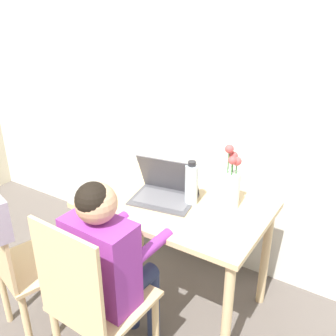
{
  "coord_description": "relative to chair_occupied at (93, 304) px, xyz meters",
  "views": [
    {
      "loc": [
        1.0,
        0.07,
        1.81
      ],
      "look_at": [
        -0.04,
        1.72,
        0.88
      ],
      "focal_mm": 42.0,
      "sensor_mm": 36.0,
      "label": 1
    }
  ],
  "objects": [
    {
      "name": "person_seated",
      "position": [
        0.01,
        0.12,
        0.19
      ],
      "size": [
        0.35,
        0.43,
        1.08
      ],
      "rotation": [
        0.0,
        0.0,
        3.1
      ],
      "color": "purple",
      "rests_on": "ground_plane"
    },
    {
      "name": "dining_table",
      "position": [
        0.04,
        0.66,
        0.11
      ],
      "size": [
        1.01,
        0.64,
        0.7
      ],
      "color": "#D6B784",
      "rests_on": "ground_plane"
    },
    {
      "name": "water_bottle",
      "position": [
        0.11,
        0.7,
        0.33
      ],
      "size": [
        0.07,
        0.07,
        0.25
      ],
      "color": "silver",
      "rests_on": "dining_table"
    },
    {
      "name": "wall_back",
      "position": [
        0.01,
        1.2,
        0.76
      ],
      "size": [
        6.4,
        0.05,
        2.5
      ],
      "color": "silver",
      "rests_on": "ground_plane"
    },
    {
      "name": "flower_vase",
      "position": [
        0.31,
        0.78,
        0.35
      ],
      "size": [
        0.1,
        0.1,
        0.36
      ],
      "color": "silver",
      "rests_on": "dining_table"
    },
    {
      "name": "laptop",
      "position": [
        -0.04,
        0.67,
        0.27
      ],
      "size": [
        0.38,
        0.31,
        0.24
      ],
      "rotation": [
        0.0,
        0.0,
        0.17
      ],
      "color": "#4C4C51",
      "rests_on": "dining_table"
    },
    {
      "name": "chair_occupied",
      "position": [
        0.0,
        0.0,
        0.0
      ],
      "size": [
        0.42,
        0.42,
        0.95
      ],
      "rotation": [
        0.0,
        0.0,
        3.1
      ],
      "color": "#D6B784",
      "rests_on": "ground_plane"
    },
    {
      "name": "chair_spare",
      "position": [
        -0.52,
        -0.01,
        0.15
      ],
      "size": [
        0.51,
        0.53,
        0.96
      ],
      "rotation": [
        0.0,
        0.0,
        2.83
      ],
      "color": "#D6B784",
      "rests_on": "ground_plane"
    }
  ]
}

